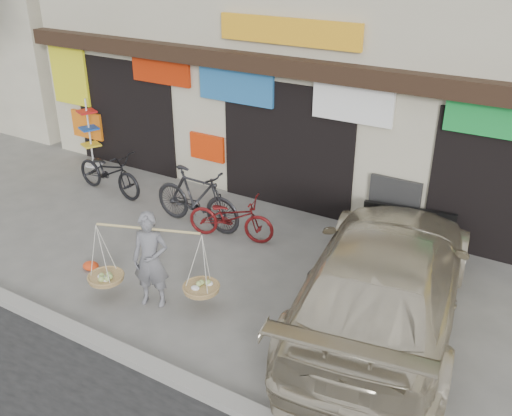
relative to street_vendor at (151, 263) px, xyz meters
The scene contains 10 objects.
ground 1.07m from the street_vendor, 82.95° to the left, with size 70.00×70.00×0.00m, color slate.
kerb 1.41m from the street_vendor, 85.62° to the right, with size 70.00×0.25×0.12m, color gray.
shophouse_block 7.68m from the street_vendor, 89.25° to the left, with size 14.00×6.32×7.00m.
street_vendor is the anchor object (origin of this frame).
bike_0 4.62m from the street_vendor, 142.54° to the left, with size 0.68×1.96×1.03m, color black.
bike_1 2.72m from the street_vendor, 111.45° to the left, with size 0.58×2.06×1.24m, color black.
bike_2 2.46m from the street_vendor, 92.88° to the left, with size 0.60×1.73×0.91m, color #5C0F10.
suv 3.58m from the street_vendor, 23.21° to the left, with size 3.10×5.79×1.60m.
display_rack 6.55m from the street_vendor, 143.95° to the left, with size 0.54×0.54×1.73m.
red_bag 1.77m from the street_vendor, behind, with size 0.31×0.25×0.14m, color #E74015.
Camera 1 is at (5.24, -6.43, 5.42)m, focal length 40.00 mm.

